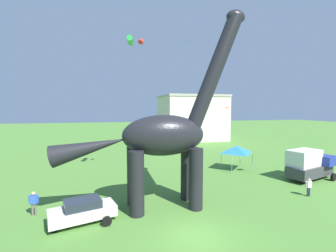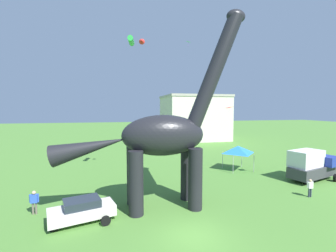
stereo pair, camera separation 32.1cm
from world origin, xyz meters
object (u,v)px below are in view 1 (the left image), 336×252
festival_canopy_tent (236,149)px  person_near_flyer (309,185)px  kite_mid_right (186,42)px  parked_sedan_left (83,211)px  kite_mid_center (159,120)px  kite_near_high (227,108)px  person_watching_child (34,201)px  kite_apex (132,41)px  dinosaur_sculpture (163,135)px  parked_box_truck (309,164)px

festival_canopy_tent → person_near_flyer: bearing=-81.2°
festival_canopy_tent → kite_mid_right: 17.25m
parked_sedan_left → kite_mid_center: kite_mid_center is taller
kite_mid_center → kite_near_high: bearing=25.7°
person_watching_child → person_near_flyer: (21.86, -1.69, -0.09)m
person_watching_child → kite_mid_center: bearing=-134.7°
kite_apex → dinosaur_sculpture: bearing=-78.4°
dinosaur_sculpture → kite_mid_right: size_ratio=17.48×
kite_mid_center → kite_mid_right: 12.79m
parked_sedan_left → festival_canopy_tent: bearing=13.6°
person_watching_child → festival_canopy_tent: size_ratio=0.54×
festival_canopy_tent → kite_mid_right: bearing=116.6°
person_watching_child → kite_near_high: kite_near_high is taller
kite_mid_center → parked_box_truck: bearing=-34.4°
festival_canopy_tent → kite_apex: bearing=-175.3°
dinosaur_sculpture → person_near_flyer: dinosaur_sculpture is taller
dinosaur_sculpture → person_near_flyer: size_ratio=9.75×
person_near_flyer → festival_canopy_tent: 9.67m
person_watching_child → kite_apex: (7.70, 6.68, 13.44)m
parked_box_truck → kite_apex: 22.65m
parked_sedan_left → parked_box_truck: size_ratio=0.76×
parked_sedan_left → person_watching_child: (-3.48, 1.92, 0.23)m
person_near_flyer → kite_near_high: bearing=170.6°
dinosaur_sculpture → kite_mid_center: bearing=76.1°
person_watching_child → kite_mid_center: kite_mid_center is taller
person_watching_child → festival_canopy_tent: 21.86m
festival_canopy_tent → kite_mid_center: (-8.87, 4.35, 3.55)m
parked_box_truck → kite_mid_right: size_ratio=6.81×
parked_sedan_left → kite_mid_right: (12.96, 17.53, 16.56)m
kite_near_high → kite_mid_right: bearing=-161.3°
person_watching_child → person_near_flyer: bearing=174.6°
dinosaur_sculpture → kite_mid_right: bearing=62.4°
parked_box_truck → person_watching_child: bearing=168.4°
person_near_flyer → festival_canopy_tent: festival_canopy_tent is taller
kite_near_high → kite_apex: bearing=-145.4°
person_near_flyer → person_watching_child: bearing=-95.8°
kite_apex → person_watching_child: bearing=-139.1°
parked_sedan_left → person_near_flyer: bearing=-15.4°
parked_sedan_left → kite_mid_center: (8.05, 13.99, 5.29)m
kite_mid_center → person_watching_child: bearing=-133.7°
parked_sedan_left → festival_canopy_tent: festival_canopy_tent is taller
kite_near_high → parked_box_truck: bearing=-85.9°
festival_canopy_tent → kite_mid_center: kite_mid_center is taller
person_near_flyer → festival_canopy_tent: size_ratio=0.50×
person_near_flyer → kite_near_high: (2.83, 20.09, 6.78)m
kite_apex → kite_near_high: kite_apex is taller
dinosaur_sculpture → kite_mid_center: (2.31, 12.79, 0.56)m
dinosaur_sculpture → kite_apex: 11.70m
kite_apex → festival_canopy_tent: bearing=4.7°
kite_mid_right → festival_canopy_tent: bearing=-63.4°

